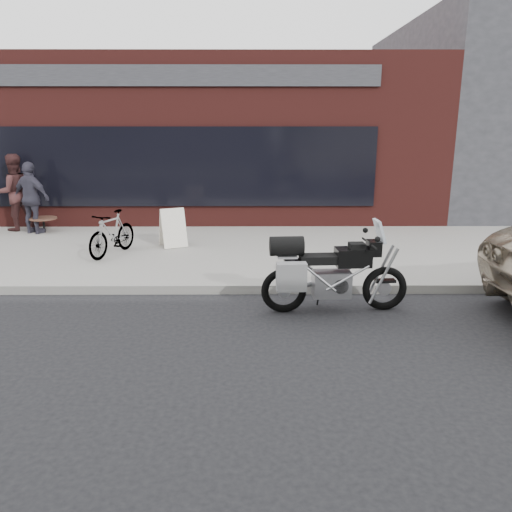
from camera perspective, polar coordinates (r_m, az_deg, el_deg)
name	(u,v)px	position (r m, az deg, el deg)	size (l,w,h in m)	color
ground	(268,442)	(4.75, 1.41, -20.46)	(120.00, 120.00, 0.00)	black
near_sidewalk	(259,247)	(11.20, 0.32, 1.01)	(44.00, 6.00, 0.15)	gray
storefront	(199,139)	(17.97, -6.52, 13.12)	(14.00, 10.07, 4.50)	#501D19
motorcycle	(326,273)	(7.48, 7.98, -1.95)	(2.22, 0.80, 1.41)	black
bicycle_rear	(112,233)	(10.57, -16.12, 2.51)	(0.42, 1.50, 0.90)	gray
sandwich_sign	(173,227)	(11.06, -9.50, 3.25)	(0.68, 0.66, 0.84)	white
cafe_table	(43,219)	(13.41, -23.14, 3.93)	(0.65, 0.65, 0.37)	black
cafe_patron_left	(15,193)	(13.92, -25.88, 6.54)	(0.92, 0.72, 1.90)	#422323
cafe_patron_right	(32,198)	(13.33, -24.26, 6.07)	(1.02, 0.43, 1.74)	#393746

